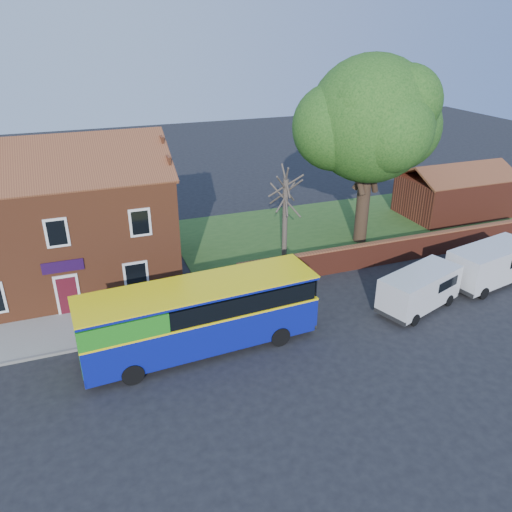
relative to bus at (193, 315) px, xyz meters
name	(u,v)px	position (x,y,z in m)	size (l,w,h in m)	color
ground	(244,369)	(1.69, -2.19, -1.86)	(120.00, 120.00, 0.00)	black
pavement	(73,330)	(-5.31, 3.56, -1.80)	(18.00, 3.50, 0.12)	gray
kerb	(74,350)	(-5.31, 1.81, -1.79)	(18.00, 0.15, 0.14)	slate
grass_strip	(352,228)	(14.69, 10.81, -1.84)	(26.00, 12.00, 0.04)	#426B28
shop_building	(59,227)	(-5.33, 9.31, 1.55)	(12.30, 8.13, 10.50)	brown
boundary_wall	(402,249)	(14.69, 4.81, -1.05)	(22.00, 0.38, 1.60)	maroon
outbuilding	(454,194)	(23.69, 10.81, -0.25)	(8.20, 5.06, 4.17)	maroon
bus	(193,315)	(0.00, 0.00, 0.00)	(10.93, 3.39, 3.28)	navy
van_near	(420,288)	(12.05, -0.43, -0.68)	(5.18, 3.37, 2.12)	silver
van_far	(490,264)	(17.55, 0.44, -0.55)	(5.64, 3.12, 2.34)	silver
large_tree	(370,123)	(14.03, 8.80, 6.20)	(10.09, 7.99, 12.31)	black
bare_tree	(285,218)	(7.53, 7.05, 1.22)	(2.25, 2.68, 6.00)	#4C4238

